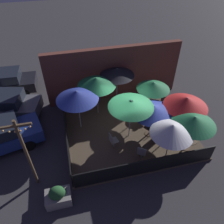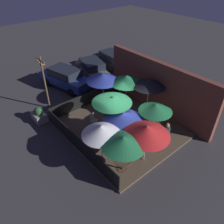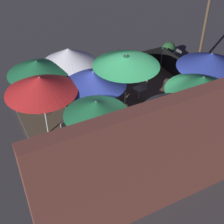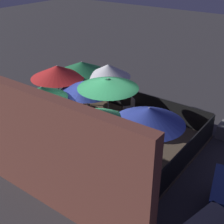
{
  "view_description": "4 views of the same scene",
  "coord_description": "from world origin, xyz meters",
  "px_view_note": "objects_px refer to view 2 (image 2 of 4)",
  "views": [
    {
      "loc": [
        -2.96,
        -8.36,
        8.93
      ],
      "look_at": [
        -0.82,
        0.42,
        1.14
      ],
      "focal_mm": 35.0,
      "sensor_mm": 36.0,
      "label": 1
    },
    {
      "loc": [
        7.71,
        -7.12,
        8.82
      ],
      "look_at": [
        -0.3,
        -0.38,
        1.32
      ],
      "focal_mm": 35.0,
      "sensor_mm": 36.0,
      "label": 2
    },
    {
      "loc": [
        4.5,
        7.42,
        7.25
      ],
      "look_at": [
        0.81,
        0.19,
        1.03
      ],
      "focal_mm": 50.0,
      "sensor_mm": 36.0,
      "label": 3
    },
    {
      "loc": [
        -6.48,
        7.85,
        6.66
      ],
      "look_at": [
        -0.26,
        -0.59,
        1.2
      ],
      "focal_mm": 50.0,
      "sensor_mm": 36.0,
      "label": 4
    }
  ],
  "objects_px": {
    "patio_umbrella_2": "(156,108)",
    "patio_umbrella_6": "(126,79)",
    "patron_0": "(132,144)",
    "parked_car_1": "(92,69)",
    "patio_chair_0": "(93,119)",
    "parked_car_0": "(65,77)",
    "patio_umbrella_1": "(124,116)",
    "patio_chair_2": "(90,137)",
    "patron_1": "(166,134)",
    "dining_table_0": "(123,161)",
    "patio_umbrella_4": "(103,77)",
    "patio_chair_1": "(148,141)",
    "patio_umbrella_3": "(149,83)",
    "patio_umbrella_5": "(112,100)",
    "dining_table_2": "(153,127)",
    "planter_box": "(39,115)",
    "parked_car_2": "(113,60)",
    "light_post": "(45,81)",
    "patio_umbrella_8": "(101,130)",
    "patio_umbrella_0": "(124,141)",
    "patio_umbrella_7": "(147,131)",
    "dining_table_1": "(123,134)"
  },
  "relations": [
    {
      "from": "patio_chair_2",
      "to": "patron_1",
      "type": "distance_m",
      "value": 4.26
    },
    {
      "from": "patio_umbrella_2",
      "to": "light_post",
      "type": "height_order",
      "value": "light_post"
    },
    {
      "from": "patio_chair_1",
      "to": "planter_box",
      "type": "xyz_separation_m",
      "value": [
        -6.34,
        -3.42,
        -0.2
      ]
    },
    {
      "from": "patio_umbrella_5",
      "to": "dining_table_2",
      "type": "xyz_separation_m",
      "value": [
        1.83,
        1.58,
        -1.64
      ]
    },
    {
      "from": "patio_chair_0",
      "to": "parked_car_2",
      "type": "xyz_separation_m",
      "value": [
        -5.95,
        6.61,
        0.21
      ]
    },
    {
      "from": "patio_umbrella_1",
      "to": "patio_umbrella_6",
      "type": "height_order",
      "value": "patio_umbrella_6"
    },
    {
      "from": "patio_chair_2",
      "to": "patio_umbrella_6",
      "type": "bearing_deg",
      "value": 53.05
    },
    {
      "from": "patio_umbrella_4",
      "to": "parked_car_0",
      "type": "height_order",
      "value": "patio_umbrella_4"
    },
    {
      "from": "patio_umbrella_8",
      "to": "patio_chair_1",
      "type": "distance_m",
      "value": 2.94
    },
    {
      "from": "patron_0",
      "to": "parked_car_0",
      "type": "xyz_separation_m",
      "value": [
        -8.77,
        1.07,
        0.22
      ]
    },
    {
      "from": "patio_umbrella_2",
      "to": "dining_table_0",
      "type": "xyz_separation_m",
      "value": [
        0.79,
        -3.1,
        -1.38
      ]
    },
    {
      "from": "patio_umbrella_2",
      "to": "patio_chair_2",
      "type": "distance_m",
      "value": 3.97
    },
    {
      "from": "dining_table_0",
      "to": "patio_chair_0",
      "type": "relative_size",
      "value": 1.0
    },
    {
      "from": "patio_umbrella_0",
      "to": "planter_box",
      "type": "height_order",
      "value": "patio_umbrella_0"
    },
    {
      "from": "patio_chair_0",
      "to": "planter_box",
      "type": "distance_m",
      "value": 3.67
    },
    {
      "from": "patio_umbrella_3",
      "to": "patio_chair_0",
      "type": "height_order",
      "value": "patio_umbrella_3"
    },
    {
      "from": "dining_table_0",
      "to": "patio_chair_0",
      "type": "height_order",
      "value": "patio_chair_0"
    },
    {
      "from": "patron_1",
      "to": "patio_umbrella_6",
      "type": "bearing_deg",
      "value": 158.85
    },
    {
      "from": "patio_chair_2",
      "to": "patio_chair_1",
      "type": "bearing_deg",
      "value": -11.44
    },
    {
      "from": "patio_umbrella_4",
      "to": "parked_car_0",
      "type": "xyz_separation_m",
      "value": [
        -4.33,
        -0.49,
        -1.51
      ]
    },
    {
      "from": "dining_table_0",
      "to": "parked_car_2",
      "type": "bearing_deg",
      "value": 142.04
    },
    {
      "from": "parked_car_0",
      "to": "patron_0",
      "type": "bearing_deg",
      "value": -20.69
    },
    {
      "from": "patio_umbrella_6",
      "to": "patio_umbrella_3",
      "type": "bearing_deg",
      "value": 26.45
    },
    {
      "from": "patio_umbrella_1",
      "to": "patio_chair_2",
      "type": "height_order",
      "value": "patio_umbrella_1"
    },
    {
      "from": "planter_box",
      "to": "patio_umbrella_1",
      "type": "bearing_deg",
      "value": 28.04
    },
    {
      "from": "patio_umbrella_2",
      "to": "dining_table_0",
      "type": "bearing_deg",
      "value": -75.67
    },
    {
      "from": "patio_umbrella_0",
      "to": "dining_table_1",
      "type": "relative_size",
      "value": 2.35
    },
    {
      "from": "patio_umbrella_1",
      "to": "light_post",
      "type": "bearing_deg",
      "value": -165.45
    },
    {
      "from": "patio_umbrella_3",
      "to": "patio_chair_1",
      "type": "height_order",
      "value": "patio_umbrella_3"
    },
    {
      "from": "dining_table_1",
      "to": "parked_car_2",
      "type": "distance_m",
      "value": 10.21
    },
    {
      "from": "patio_umbrella_3",
      "to": "patio_chair_0",
      "type": "relative_size",
      "value": 2.64
    },
    {
      "from": "patio_umbrella_2",
      "to": "patio_umbrella_6",
      "type": "height_order",
      "value": "patio_umbrella_6"
    },
    {
      "from": "patio_umbrella_1",
      "to": "patio_umbrella_8",
      "type": "distance_m",
      "value": 1.68
    },
    {
      "from": "dining_table_1",
      "to": "parked_car_1",
      "type": "relative_size",
      "value": 0.21
    },
    {
      "from": "patio_chair_0",
      "to": "parked_car_2",
      "type": "distance_m",
      "value": 8.9
    },
    {
      "from": "dining_table_1",
      "to": "patron_1",
      "type": "height_order",
      "value": "patron_1"
    },
    {
      "from": "patio_umbrella_3",
      "to": "patron_1",
      "type": "relative_size",
      "value": 1.85
    },
    {
      "from": "patio_umbrella_5",
      "to": "dining_table_2",
      "type": "relative_size",
      "value": 2.51
    },
    {
      "from": "patio_umbrella_6",
      "to": "patio_umbrella_7",
      "type": "distance_m",
      "value": 4.87
    },
    {
      "from": "patio_chair_0",
      "to": "parked_car_0",
      "type": "bearing_deg",
      "value": 154.45
    },
    {
      "from": "patio_umbrella_6",
      "to": "patio_chair_2",
      "type": "xyz_separation_m",
      "value": [
        1.37,
        -4.0,
        -1.7
      ]
    },
    {
      "from": "patio_umbrella_4",
      "to": "patio_chair_1",
      "type": "xyz_separation_m",
      "value": [
        4.86,
        -0.74,
        -1.75
      ]
    },
    {
      "from": "patio_umbrella_3",
      "to": "planter_box",
      "type": "distance_m",
      "value": 7.37
    },
    {
      "from": "patio_umbrella_8",
      "to": "patio_chair_2",
      "type": "bearing_deg",
      "value": 174.8
    },
    {
      "from": "dining_table_0",
      "to": "patron_0",
      "type": "height_order",
      "value": "patron_0"
    },
    {
      "from": "patio_umbrella_3",
      "to": "patio_umbrella_8",
      "type": "bearing_deg",
      "value": -75.03
    },
    {
      "from": "light_post",
      "to": "patio_umbrella_0",
      "type": "bearing_deg",
      "value": 1.47
    },
    {
      "from": "patron_0",
      "to": "parked_car_1",
      "type": "bearing_deg",
      "value": 146.87
    },
    {
      "from": "patio_umbrella_6",
      "to": "patio_umbrella_4",
      "type": "bearing_deg",
      "value": -139.77
    },
    {
      "from": "patio_umbrella_5",
      "to": "patio_umbrella_7",
      "type": "bearing_deg",
      "value": -4.86
    }
  ]
}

